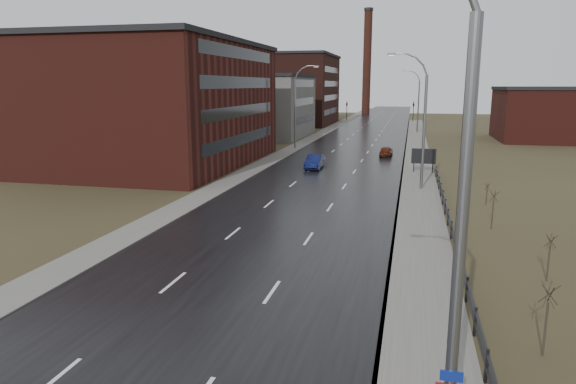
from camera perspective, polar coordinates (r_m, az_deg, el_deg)
The scene contains 23 objects.
road at distance 68.89m, azimuth 6.93°, elevation 4.45°, with size 14.00×300.00×0.06m, color black.
sidewalk_right at distance 43.77m, azimuth 14.30°, elevation 0.03°, with size 3.20×180.00×0.18m, color #595651.
curb_right at distance 43.77m, azimuth 12.31°, elevation 0.12°, with size 0.16×180.00×0.18m, color slate.
sidewalk_left at distance 70.29m, azimuth 0.26°, elevation 4.71°, with size 2.40×260.00×0.12m, color #595651.
warehouse_near at distance 60.25m, azimuth -15.25°, elevation 9.51°, with size 22.44×28.56×13.50m.
warehouse_mid at distance 89.75m, azimuth -3.24°, elevation 9.57°, with size 16.32×20.40×10.50m.
warehouse_far at distance 119.92m, azimuth -1.39°, elevation 11.34°, with size 26.52×24.48×15.50m.
building_right at distance 92.78m, azimuth 27.81°, elevation 7.69°, with size 18.36×16.32×8.50m.
smokestack at distance 158.64m, azimuth 8.78°, elevation 14.12°, with size 2.70×2.70×30.70m.
streetlight_main at distance 10.27m, azimuth 16.89°, elevation -3.90°, with size 3.91×0.29×12.11m.
streetlight_right_mid at distance 44.00m, azimuth 14.54°, elevation 7.65°, with size 3.36×0.28×11.35m.
streetlight_left at distance 71.65m, azimuth 1.03°, elevation 9.48°, with size 3.36×0.28×11.35m.
streetlight_right_far at distance 97.94m, azimuth 14.13°, elevation 9.76°, with size 3.36×0.28×11.35m.
guardrail at distance 27.52m, azimuth 18.23°, elevation -5.78°, with size 0.10×53.05×1.10m.
shrub_c at distance 19.09m, azimuth 26.79°, elevation -12.36°, with size 0.60×0.63×2.53m.
shrub_d at distance 26.12m, azimuth 27.02°, elevation -6.39°, with size 0.52×0.55×2.21m.
shrub_e at distance 33.99m, azimuth 21.81°, elevation -1.74°, with size 0.57×0.60×2.41m.
shrub_f at distance 40.67m, azimuth 21.22°, elevation -0.15°, with size 0.40×0.42×1.66m.
billboard at distance 52.92m, azimuth 14.84°, elevation 3.80°, with size 2.39×0.17×2.56m.
traffic_light_left at distance 128.93m, azimuth 6.57°, elevation 9.89°, with size 0.58×2.73×5.30m.
traffic_light_right at distance 127.96m, azimuth 13.80°, elevation 9.62°, with size 0.58×2.73×5.30m.
car_near at distance 54.40m, azimuth 2.96°, elevation 3.32°, with size 1.54×4.43×1.46m, color #0D1343.
car_far at distance 65.03m, azimuth 10.85°, elevation 4.44°, with size 1.51×3.75×1.28m, color #4D1B0C.
Camera 1 is at (7.79, -7.89, 8.75)m, focal length 32.00 mm.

